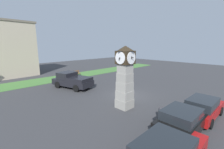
# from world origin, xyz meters

# --- Properties ---
(ground_plane) EXTENTS (69.17, 69.17, 0.00)m
(ground_plane) POSITION_xyz_m (0.00, 0.00, 0.00)
(ground_plane) COLOR #38383A
(clock_tower) EXTENTS (1.54, 1.55, 5.07)m
(clock_tower) POSITION_xyz_m (-2.51, -1.64, 2.60)
(clock_tower) COLOR gray
(clock_tower) RESTS_ON ground_plane
(bollard_near_tower) EXTENTS (0.25, 0.25, 0.87)m
(bollard_near_tower) POSITION_xyz_m (-3.52, -5.93, 0.44)
(bollard_near_tower) COLOR maroon
(bollard_near_tower) RESTS_ON ground_plane
(bollard_mid_row) EXTENTS (0.30, 0.30, 0.94)m
(bollard_mid_row) POSITION_xyz_m (-2.31, -4.74, 0.47)
(bollard_mid_row) COLOR #333338
(bollard_mid_row) RESTS_ON ground_plane
(car_near_tower) EXTENTS (4.06, 2.11, 1.47)m
(car_near_tower) POSITION_xyz_m (-2.75, -6.36, 0.75)
(car_near_tower) COLOR black
(car_near_tower) RESTS_ON ground_plane
(car_by_building) EXTENTS (4.26, 1.94, 1.48)m
(car_by_building) POSITION_xyz_m (0.08, -6.70, 0.75)
(car_by_building) COLOR #A51111
(car_by_building) RESTS_ON ground_plane
(pickup_truck) EXTENTS (3.28, 5.31, 1.85)m
(pickup_truck) POSITION_xyz_m (-2.55, 6.57, 0.93)
(pickup_truck) COLOR black
(pickup_truck) RESTS_ON ground_plane
(bench) EXTENTS (1.66, 0.76, 0.90)m
(bench) POSITION_xyz_m (1.30, 12.15, 0.52)
(bench) COLOR brown
(bench) RESTS_ON ground_plane
(grass_verge_far) EXTENTS (41.50, 4.14, 0.04)m
(grass_verge_far) POSITION_xyz_m (1.49, 12.68, 0.02)
(grass_verge_far) COLOR #477A38
(grass_verge_far) RESTS_ON ground_plane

